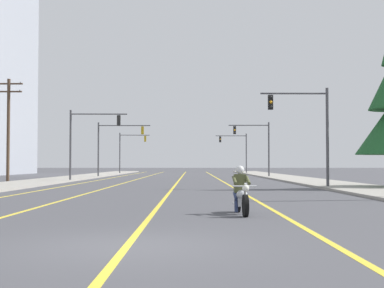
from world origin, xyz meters
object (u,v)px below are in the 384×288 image
object	(u,v)px
traffic_signal_mid_right	(260,141)
traffic_signal_far_left	(131,147)
traffic_signal_near_left	(90,134)
traffic_signal_mid_left	(116,140)
motorcycle_with_rider	(244,195)
traffic_signal_near_right	(311,123)
utility_pole_left_near	(11,126)
traffic_signal_far_right	(240,147)

from	to	relation	value
traffic_signal_mid_right	traffic_signal_far_left	distance (m)	27.07
traffic_signal_near_left	traffic_signal_far_left	size ratio (longest dim) A/B	1.00
traffic_signal_mid_left	motorcycle_with_rider	bearing A→B (deg)	-77.25
motorcycle_with_rider	traffic_signal_mid_right	world-z (taller)	traffic_signal_mid_right
traffic_signal_near_right	traffic_signal_mid_left	world-z (taller)	same
motorcycle_with_rider	traffic_signal_mid_left	bearing A→B (deg)	102.75
utility_pole_left_near	motorcycle_with_rider	bearing A→B (deg)	-59.87
traffic_signal_mid_left	traffic_signal_mid_right	bearing A→B (deg)	-1.40
traffic_signal_far_right	traffic_signal_mid_right	bearing A→B (deg)	-89.23
traffic_signal_mid_left	utility_pole_left_near	distance (m)	18.12
traffic_signal_near_left	traffic_signal_mid_left	distance (m)	14.36
traffic_signal_near_right	traffic_signal_near_left	world-z (taller)	same
traffic_signal_mid_right	utility_pole_left_near	xyz separation A→B (m)	(-22.43, -16.60, 0.54)
motorcycle_with_rider	traffic_signal_near_left	world-z (taller)	traffic_signal_near_left
traffic_signal_near_right	traffic_signal_far_right	bearing A→B (deg)	90.16
traffic_signal_near_right	traffic_signal_mid_left	size ratio (longest dim) A/B	1.00
utility_pole_left_near	traffic_signal_far_left	bearing A→B (deg)	81.69
traffic_signal_near_left	traffic_signal_far_right	xyz separation A→B (m)	(16.14, 37.18, -0.01)
traffic_signal_near_left	traffic_signal_mid_right	xyz separation A→B (m)	(16.46, 13.96, -0.02)
traffic_signal_near_left	traffic_signal_far_right	bearing A→B (deg)	66.53
traffic_signal_near_left	traffic_signal_mid_right	world-z (taller)	same
traffic_signal_near_right	traffic_signal_far_right	distance (m)	51.17
motorcycle_with_rider	traffic_signal_near_right	distance (m)	18.44
traffic_signal_mid_right	traffic_signal_mid_left	size ratio (longest dim) A/B	1.00
traffic_signal_mid_right	utility_pole_left_near	size ratio (longest dim) A/B	0.73
motorcycle_with_rider	traffic_signal_far_left	size ratio (longest dim) A/B	0.35
traffic_signal_mid_left	traffic_signal_far_right	xyz separation A→B (m)	(15.85, 22.82, -0.07)
traffic_signal_mid_right	traffic_signal_far_right	bearing A→B (deg)	90.77
traffic_signal_near_left	traffic_signal_far_right	size ratio (longest dim) A/B	1.00
motorcycle_with_rider	traffic_signal_mid_right	xyz separation A→B (m)	(5.86, 45.15, 3.49)
motorcycle_with_rider	traffic_signal_far_right	xyz separation A→B (m)	(5.54, 68.37, 3.51)
traffic_signal_mid_right	traffic_signal_far_left	world-z (taller)	same
traffic_signal_mid_left	traffic_signal_far_right	distance (m)	27.79
motorcycle_with_rider	traffic_signal_near_right	bearing A→B (deg)	71.71
traffic_signal_near_left	traffic_signal_mid_left	bearing A→B (deg)	88.83
motorcycle_with_rider	traffic_signal_near_left	bearing A→B (deg)	108.77
traffic_signal_far_left	utility_pole_left_near	world-z (taller)	utility_pole_left_near
traffic_signal_mid_left	traffic_signal_near_right	bearing A→B (deg)	-60.57
motorcycle_with_rider	traffic_signal_mid_left	distance (m)	46.84
traffic_signal_near_left	traffic_signal_mid_right	distance (m)	21.58
traffic_signal_far_right	utility_pole_left_near	world-z (taller)	utility_pole_left_near
utility_pole_left_near	traffic_signal_near_right	bearing A→B (deg)	-27.03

